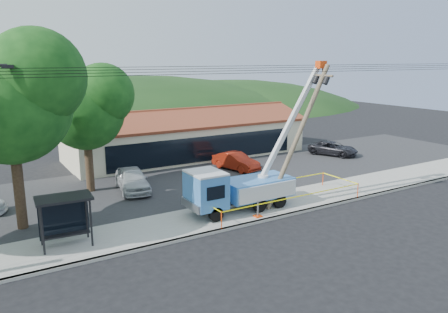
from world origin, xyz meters
TOP-DOWN VIEW (x-y plane):
  - ground at (0.00, 0.00)m, footprint 120.00×120.00m
  - curb at (0.00, 2.10)m, footprint 60.00×0.25m
  - sidewalk at (0.00, 4.00)m, footprint 60.00×4.00m
  - parking_lot at (0.00, 12.00)m, footprint 60.00×12.00m
  - strip_mall at (4.00, 19.98)m, footprint 22.50×8.53m
  - tree_west_near at (-12.00, 8.00)m, footprint 7.56×6.72m
  - tree_lot at (-7.00, 13.00)m, footprint 6.30×5.60m
  - hill_center at (10.00, 55.00)m, footprint 89.60×64.00m
  - hill_east at (30.00, 55.00)m, footprint 72.80×52.00m
  - utility_truck at (-0.37, 4.22)m, footprint 9.67×3.65m
  - leaning_pole at (3.73, 3.43)m, footprint 4.71×1.66m
  - bus_shelter at (-10.42, 4.37)m, footprint 2.72×1.79m
  - caution_tape at (2.54, 3.83)m, footprint 10.63×3.35m
  - car_silver at (-4.47, 11.50)m, footprint 2.67×5.06m
  - car_red at (4.96, 12.76)m, footprint 2.52×4.58m
  - car_dark at (16.00, 12.67)m, footprint 3.85×5.08m

SIDE VIEW (x-z plane):
  - ground at x=0.00m, z-range 0.00..0.00m
  - hill_center at x=10.00m, z-range -16.00..16.00m
  - hill_east at x=30.00m, z-range -13.00..13.00m
  - car_silver at x=-4.47m, z-range -0.82..0.82m
  - car_red at x=4.96m, z-range -0.72..0.72m
  - car_dark at x=16.00m, z-range -0.64..0.64m
  - parking_lot at x=0.00m, z-range 0.00..0.10m
  - curb at x=0.00m, z-range 0.00..0.15m
  - sidewalk at x=0.00m, z-range 0.00..0.15m
  - caution_tape at x=2.54m, z-range 0.39..1.35m
  - utility_truck at x=-0.37m, z-range -2.83..6.08m
  - strip_mall at x=4.00m, z-range -0.46..4.22m
  - bus_shelter at x=-10.42m, z-range 0.74..3.26m
  - leaning_pole at x=3.73m, z-range 0.52..9.31m
  - tree_lot at x=-7.00m, z-range 1.74..10.68m
  - tree_west_near at x=-12.00m, z-range 2.12..12.92m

